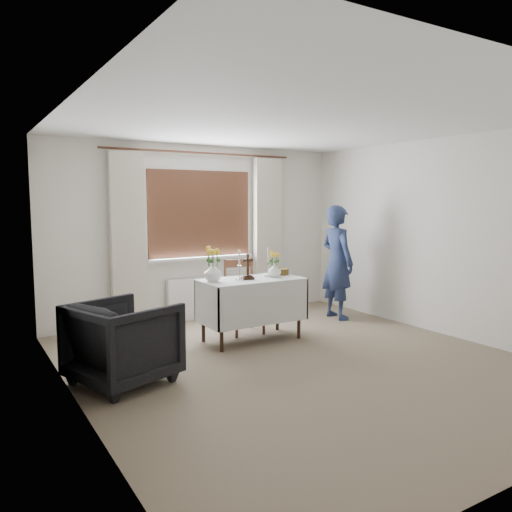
% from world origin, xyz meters
% --- Properties ---
extents(ground, '(5.00, 5.00, 0.00)m').
position_xyz_m(ground, '(0.00, 0.00, 0.00)').
color(ground, gray).
rests_on(ground, ground).
extents(altar_table, '(1.24, 0.64, 0.76)m').
position_xyz_m(altar_table, '(-0.00, 1.03, 0.38)').
color(altar_table, silver).
rests_on(altar_table, ground).
extents(wooden_chair, '(0.48, 0.48, 0.95)m').
position_xyz_m(wooden_chair, '(0.09, 1.38, 0.48)').
color(wooden_chair, brown).
rests_on(wooden_chair, ground).
extents(armchair, '(1.09, 1.07, 0.78)m').
position_xyz_m(armchair, '(-1.77, 0.41, 0.39)').
color(armchair, black).
rests_on(armchair, ground).
extents(person, '(0.41, 0.61, 1.64)m').
position_xyz_m(person, '(1.66, 1.39, 0.82)').
color(person, navy).
rests_on(person, ground).
extents(radiator, '(1.10, 0.10, 0.60)m').
position_xyz_m(radiator, '(0.00, 2.42, 0.30)').
color(radiator, silver).
rests_on(radiator, ground).
extents(wooden_cross, '(0.16, 0.13, 0.31)m').
position_xyz_m(wooden_cross, '(-0.06, 1.02, 0.92)').
color(wooden_cross, black).
rests_on(wooden_cross, altar_table).
extents(candlestick_left, '(0.12, 0.12, 0.37)m').
position_xyz_m(candlestick_left, '(-0.18, 1.01, 0.95)').
color(candlestick_left, silver).
rests_on(candlestick_left, altar_table).
extents(candlestick_right, '(0.13, 0.13, 0.37)m').
position_xyz_m(candlestick_right, '(0.26, 1.06, 0.95)').
color(candlestick_right, silver).
rests_on(candlestick_right, altar_table).
extents(flower_vase_left, '(0.23, 0.23, 0.22)m').
position_xyz_m(flower_vase_left, '(-0.49, 1.10, 0.87)').
color(flower_vase_left, white).
rests_on(flower_vase_left, altar_table).
extents(flower_vase_right, '(0.18, 0.18, 0.17)m').
position_xyz_m(flower_vase_right, '(0.32, 1.02, 0.85)').
color(flower_vase_right, white).
rests_on(flower_vase_right, altar_table).
extents(wicker_basket, '(0.27, 0.27, 0.08)m').
position_xyz_m(wicker_basket, '(0.50, 1.14, 0.80)').
color(wicker_basket, brown).
rests_on(wicker_basket, altar_table).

